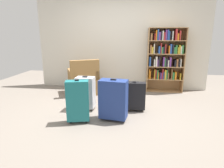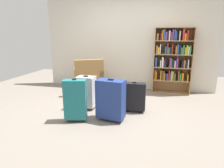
{
  "view_description": "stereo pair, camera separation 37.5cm",
  "coord_description": "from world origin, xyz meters",
  "px_view_note": "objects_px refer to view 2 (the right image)",
  "views": [
    {
      "loc": [
        0.46,
        -3.5,
        1.49
      ],
      "look_at": [
        -0.02,
        0.1,
        0.55
      ],
      "focal_mm": 30.79,
      "sensor_mm": 36.0,
      "label": 1
    },
    {
      "loc": [
        0.83,
        -3.43,
        1.49
      ],
      "look_at": [
        -0.02,
        0.1,
        0.55
      ],
      "focal_mm": 30.79,
      "sensor_mm": 36.0,
      "label": 2
    }
  ],
  "objects_px": {
    "suitcase_black": "(134,96)",
    "suitcase_teal": "(75,100)",
    "bookshelf": "(172,58)",
    "suitcase_silver": "(86,92)",
    "armchair": "(89,81)",
    "suitcase_navy_blue": "(111,99)",
    "mug": "(110,93)"
  },
  "relations": [
    {
      "from": "suitcase_navy_blue",
      "to": "suitcase_teal",
      "type": "relative_size",
      "value": 0.98
    },
    {
      "from": "bookshelf",
      "to": "armchair",
      "type": "height_order",
      "value": "bookshelf"
    },
    {
      "from": "suitcase_silver",
      "to": "suitcase_teal",
      "type": "distance_m",
      "value": 0.61
    },
    {
      "from": "suitcase_navy_blue",
      "to": "suitcase_black",
      "type": "xyz_separation_m",
      "value": [
        0.35,
        0.48,
        -0.07
      ]
    },
    {
      "from": "suitcase_black",
      "to": "bookshelf",
      "type": "bearing_deg",
      "value": 63.51
    },
    {
      "from": "armchair",
      "to": "mug",
      "type": "xyz_separation_m",
      "value": [
        0.6,
        -0.07,
        -0.27
      ]
    },
    {
      "from": "armchair",
      "to": "mug",
      "type": "distance_m",
      "value": 0.66
    },
    {
      "from": "bookshelf",
      "to": "mug",
      "type": "xyz_separation_m",
      "value": [
        -1.48,
        -0.58,
        -0.86
      ]
    },
    {
      "from": "mug",
      "to": "suitcase_teal",
      "type": "bearing_deg",
      "value": -97.73
    },
    {
      "from": "bookshelf",
      "to": "armchair",
      "type": "distance_m",
      "value": 2.22
    },
    {
      "from": "suitcase_silver",
      "to": "suitcase_teal",
      "type": "bearing_deg",
      "value": -86.95
    },
    {
      "from": "bookshelf",
      "to": "armchair",
      "type": "xyz_separation_m",
      "value": [
        -2.08,
        -0.5,
        -0.59
      ]
    },
    {
      "from": "suitcase_black",
      "to": "suitcase_teal",
      "type": "bearing_deg",
      "value": -144.53
    },
    {
      "from": "mug",
      "to": "suitcase_black",
      "type": "distance_m",
      "value": 1.22
    },
    {
      "from": "bookshelf",
      "to": "suitcase_navy_blue",
      "type": "distance_m",
      "value": 2.35
    },
    {
      "from": "mug",
      "to": "suitcase_silver",
      "type": "bearing_deg",
      "value": -104.07
    },
    {
      "from": "mug",
      "to": "suitcase_silver",
      "type": "distance_m",
      "value": 1.08
    },
    {
      "from": "bookshelf",
      "to": "suitcase_black",
      "type": "distance_m",
      "value": 1.8
    },
    {
      "from": "mug",
      "to": "suitcase_black",
      "type": "height_order",
      "value": "suitcase_black"
    },
    {
      "from": "armchair",
      "to": "suitcase_black",
      "type": "distance_m",
      "value": 1.67
    },
    {
      "from": "suitcase_black",
      "to": "suitcase_silver",
      "type": "bearing_deg",
      "value": -176.55
    },
    {
      "from": "mug",
      "to": "suitcase_black",
      "type": "xyz_separation_m",
      "value": [
        0.72,
        -0.94,
        0.27
      ]
    },
    {
      "from": "armchair",
      "to": "suitcase_silver",
      "type": "xyz_separation_m",
      "value": [
        0.35,
        -1.08,
        0.04
      ]
    },
    {
      "from": "armchair",
      "to": "suitcase_silver",
      "type": "height_order",
      "value": "armchair"
    },
    {
      "from": "bookshelf",
      "to": "suitcase_black",
      "type": "relative_size",
      "value": 2.74
    },
    {
      "from": "bookshelf",
      "to": "armchair",
      "type": "relative_size",
      "value": 1.77
    },
    {
      "from": "armchair",
      "to": "suitcase_navy_blue",
      "type": "bearing_deg",
      "value": -57.21
    },
    {
      "from": "bookshelf",
      "to": "suitcase_silver",
      "type": "xyz_separation_m",
      "value": [
        -1.73,
        -1.58,
        -0.55
      ]
    },
    {
      "from": "suitcase_black",
      "to": "suitcase_teal",
      "type": "distance_m",
      "value": 1.15
    },
    {
      "from": "suitcase_silver",
      "to": "bookshelf",
      "type": "bearing_deg",
      "value": 42.44
    },
    {
      "from": "suitcase_silver",
      "to": "suitcase_teal",
      "type": "height_order",
      "value": "suitcase_teal"
    },
    {
      "from": "suitcase_silver",
      "to": "suitcase_black",
      "type": "bearing_deg",
      "value": 3.45
    }
  ]
}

